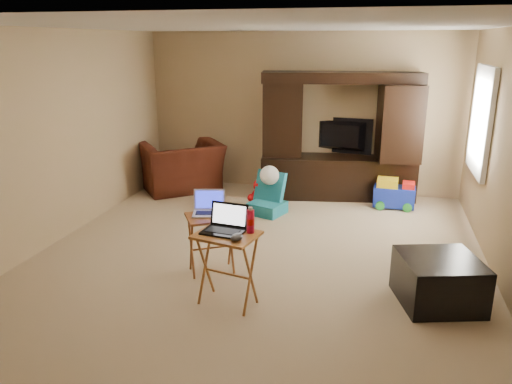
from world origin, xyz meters
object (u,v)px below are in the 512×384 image
(push_toy, at_px, (394,193))
(tray_table_left, at_px, (211,244))
(water_bottle, at_px, (250,221))
(ottoman, at_px, (439,281))
(entertainment_center, at_px, (339,136))
(laptop_left, at_px, (208,204))
(recliner, at_px, (181,166))
(plush_toy, at_px, (260,192))
(tray_table_right, at_px, (227,269))
(laptop_right, at_px, (223,220))
(child_rocker, at_px, (267,194))
(mouse_right, at_px, (237,237))
(mouse_left, at_px, (226,217))
(television, at_px, (340,136))

(push_toy, distance_m, tray_table_left, 3.28)
(water_bottle, bearing_deg, ottoman, 13.84)
(entertainment_center, height_order, water_bottle, entertainment_center)
(laptop_left, bearing_deg, push_toy, 39.14)
(recliner, height_order, laptop_left, laptop_left)
(plush_toy, bearing_deg, tray_table_right, -82.36)
(water_bottle, bearing_deg, laptop_right, -165.96)
(push_toy, bearing_deg, water_bottle, -110.17)
(plush_toy, bearing_deg, child_rocker, -59.12)
(recliner, xyz_separation_m, laptop_right, (1.80, -3.36, 0.42))
(laptop_left, height_order, mouse_right, laptop_left)
(tray_table_left, relative_size, laptop_right, 1.72)
(plush_toy, relative_size, tray_table_left, 0.69)
(mouse_left, bearing_deg, ottoman, -1.00)
(recliner, relative_size, water_bottle, 5.65)
(laptop_right, xyz_separation_m, water_bottle, (0.24, 0.06, -0.01))
(child_rocker, relative_size, ottoman, 0.86)
(push_toy, distance_m, water_bottle, 3.51)
(laptop_left, bearing_deg, recliner, 103.00)
(push_toy, bearing_deg, mouse_right, -109.97)
(child_rocker, height_order, mouse_left, mouse_left)
(push_toy, bearing_deg, television, 149.37)
(laptop_right, distance_m, water_bottle, 0.25)
(tray_table_right, bearing_deg, ottoman, 27.36)
(tray_table_right, relative_size, water_bottle, 3.25)
(entertainment_center, xyz_separation_m, recliner, (-2.50, -0.24, -0.56))
(mouse_left, bearing_deg, laptop_left, 155.56)
(tray_table_left, height_order, water_bottle, water_bottle)
(push_toy, bearing_deg, recliner, -179.25)
(mouse_left, distance_m, water_bottle, 0.61)
(ottoman, bearing_deg, tray_table_left, 177.31)
(water_bottle, bearing_deg, entertainment_center, 82.56)
(child_rocker, distance_m, mouse_left, 2.05)
(tray_table_right, bearing_deg, laptop_left, 134.52)
(child_rocker, height_order, laptop_left, laptop_left)
(tray_table_right, bearing_deg, recliner, 131.23)
(plush_toy, distance_m, push_toy, 1.96)
(laptop_left, bearing_deg, tray_table_right, -72.92)
(laptop_left, distance_m, laptop_right, 0.71)
(mouse_right, bearing_deg, tray_table_left, 124.32)
(laptop_left, height_order, mouse_left, laptop_left)
(television, distance_m, water_bottle, 3.79)
(push_toy, xyz_separation_m, ottoman, (0.36, -2.78, 0.00))
(push_toy, xyz_separation_m, tray_table_left, (-1.90, -2.67, 0.09))
(tray_table_left, relative_size, water_bottle, 2.92)
(ottoman, height_order, tray_table_right, tray_table_right)
(entertainment_center, relative_size, mouse_right, 16.53)
(entertainment_center, height_order, tray_table_left, entertainment_center)
(child_rocker, xyz_separation_m, laptop_left, (-0.19, -1.92, 0.45))
(ottoman, relative_size, mouse_left, 5.44)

